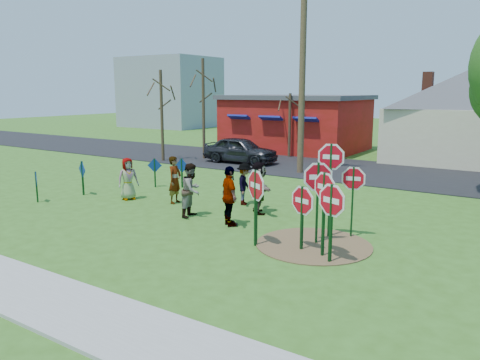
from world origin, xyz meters
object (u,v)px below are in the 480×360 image
object	(u,v)px
stop_sign_c	(324,195)
utility_pole	(302,67)
person_b	(175,180)
stop_sign_b	(331,166)
stop_sign_d	(353,184)
suv	(240,150)
person_a	(128,179)
stop_sign_a	(256,191)

from	to	relation	value
stop_sign_c	utility_pole	xyz separation A→B (m)	(-5.96, 10.94, 3.75)
person_b	stop_sign_c	bearing A→B (deg)	-115.97
utility_pole	person_b	bearing A→B (deg)	-97.22
stop_sign_b	stop_sign_d	xyz separation A→B (m)	(0.56, 0.36, -0.52)
person_b	suv	distance (m)	10.22
person_a	utility_pole	distance (m)	10.61
stop_sign_c	person_a	xyz separation A→B (m)	(-8.98, 1.84, -0.80)
stop_sign_a	person_a	world-z (taller)	stop_sign_a
stop_sign_b	suv	size ratio (longest dim) A/B	0.65
suv	utility_pole	bearing A→B (deg)	-106.27
stop_sign_b	person_b	distance (m)	6.69
stop_sign_b	suv	bearing A→B (deg)	119.36
stop_sign_c	stop_sign_d	xyz separation A→B (m)	(0.05, 1.97, -0.05)
stop_sign_a	utility_pole	distance (m)	12.47
stop_sign_d	person_a	size ratio (longest dim) A/B	1.34
person_a	stop_sign_b	bearing A→B (deg)	-66.08
stop_sign_c	stop_sign_d	world-z (taller)	stop_sign_c
utility_pole	stop_sign_d	bearing A→B (deg)	-56.20
stop_sign_d	person_b	bearing A→B (deg)	163.31
stop_sign_c	person_a	bearing A→B (deg)	-166.85
stop_sign_a	person_a	bearing A→B (deg)	-166.34
stop_sign_a	utility_pole	xyz separation A→B (m)	(-4.06, 11.15, 3.84)
utility_pole	stop_sign_b	bearing A→B (deg)	-59.72
stop_sign_b	person_a	xyz separation A→B (m)	(-8.47, 0.23, -1.27)
person_a	stop_sign_a	bearing A→B (deg)	-80.66
stop_sign_a	stop_sign_b	size ratio (longest dim) A/B	0.79
person_b	stop_sign_d	bearing A→B (deg)	-100.60
stop_sign_b	person_a	distance (m)	8.57
person_a	utility_pole	world-z (taller)	utility_pole
stop_sign_b	stop_sign_d	size ratio (longest dim) A/B	1.31
stop_sign_a	person_a	size ratio (longest dim) A/B	1.38
stop_sign_d	person_b	size ratio (longest dim) A/B	1.23
stop_sign_d	stop_sign_b	bearing A→B (deg)	-160.86
stop_sign_c	utility_pole	distance (m)	13.01
person_b	stop_sign_b	bearing A→B (deg)	-103.98
stop_sign_d	person_a	world-z (taller)	stop_sign_d
stop_sign_d	utility_pole	distance (m)	11.45
person_b	utility_pole	distance (m)	9.72
stop_sign_d	person_b	distance (m)	7.13
stop_sign_b	stop_sign_d	bearing A→B (deg)	18.45
stop_sign_b	stop_sign_a	bearing A→B (deg)	-141.25
stop_sign_c	suv	xyz separation A→B (m)	(-10.37, 12.04, -0.83)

